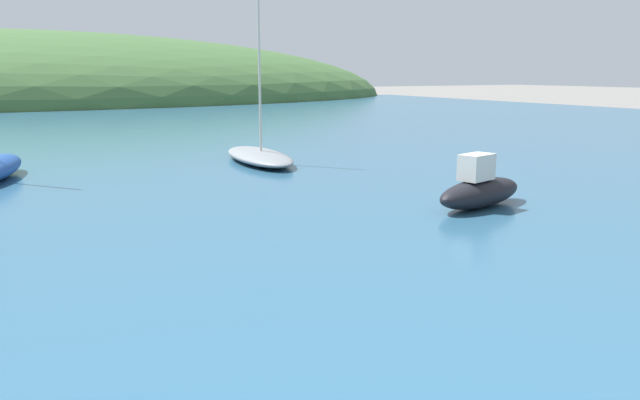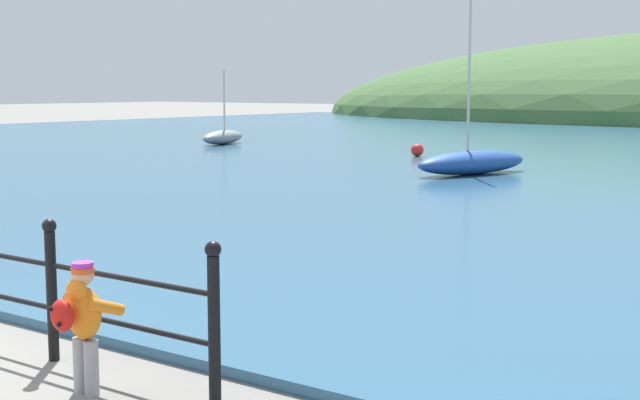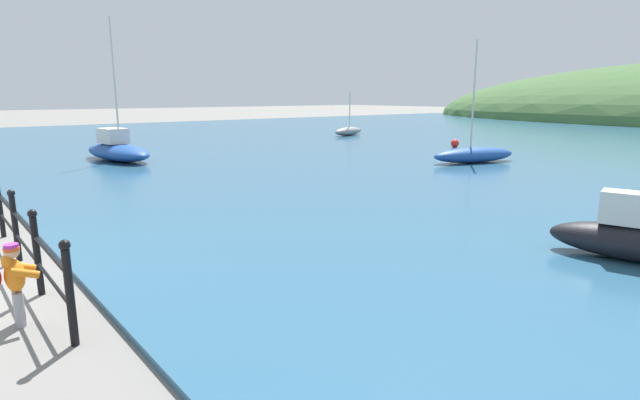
{
  "view_description": "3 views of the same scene",
  "coord_description": "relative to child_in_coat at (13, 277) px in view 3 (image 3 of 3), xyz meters",
  "views": [
    {
      "loc": [
        -2.78,
        -0.21,
        2.8
      ],
      "look_at": [
        1.3,
        7.37,
        1.02
      ],
      "focal_mm": 35.0,
      "sensor_mm": 36.0,
      "label": 1
    },
    {
      "loc": [
        7.38,
        -3.08,
        2.29
      ],
      "look_at": [
        1.83,
        4.59,
        1.09
      ],
      "focal_mm": 50.0,
      "sensor_mm": 36.0,
      "label": 2
    },
    {
      "loc": [
        8.75,
        0.44,
        2.7
      ],
      "look_at": [
        2.66,
        5.34,
        1.05
      ],
      "focal_mm": 28.0,
      "sensor_mm": 36.0,
      "label": 3
    }
  ],
  "objects": [
    {
      "name": "boat_twin_mast",
      "position": [
        3.77,
        8.05,
        -0.15
      ],
      "size": [
        2.68,
        1.45,
        1.1
      ],
      "color": "black",
      "rests_on": "water"
    },
    {
      "name": "iron_railing",
      "position": [
        -1.79,
        0.4,
        0.04
      ],
      "size": [
        5.62,
        0.12,
        1.21
      ],
      "color": "black",
      "rests_on": "ground"
    },
    {
      "name": "child_in_coat",
      "position": [
        0.0,
        0.0,
        0.0
      ],
      "size": [
        0.39,
        0.53,
        1.0
      ],
      "color": "#99999E",
      "rests_on": "ground"
    },
    {
      "name": "boat_far_right",
      "position": [
        -14.32,
        5.59,
        -0.08
      ],
      "size": [
        4.6,
        2.08,
        5.57
      ],
      "color": "#1E4793",
      "rests_on": "water"
    },
    {
      "name": "mooring_buoy",
      "position": [
        -8.91,
        20.64,
        -0.3
      ],
      "size": [
        0.41,
        0.41,
        0.41
      ],
      "primitive_type": "sphere",
      "color": "red",
      "rests_on": "water"
    },
    {
      "name": "boat_red_dinghy",
      "position": [
        -4.85,
        16.33,
        -0.19
      ],
      "size": [
        2.05,
        3.82,
        4.65
      ],
      "color": "#1E4793",
      "rests_on": "water"
    },
    {
      "name": "boat_nearest_quay",
      "position": [
        -18.15,
        21.67,
        -0.23
      ],
      "size": [
        1.58,
        3.03,
        2.87
      ],
      "color": "gray",
      "rests_on": "water"
    }
  ]
}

